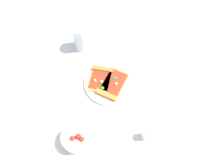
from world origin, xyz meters
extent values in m
plane|color=silver|center=(0.00, 0.00, 0.00)|extent=(2.40, 2.40, 0.00)
cylinder|color=silver|center=(-0.03, -0.03, 0.01)|extent=(0.22, 0.22, 0.01)
cube|color=gold|center=(0.00, -0.05, 0.02)|extent=(0.15, 0.16, 0.01)
cube|color=#A36B2D|center=(-0.02, -0.09, 0.02)|extent=(0.09, 0.07, 0.02)
cube|color=#B22D19|center=(0.00, -0.05, 0.02)|extent=(0.13, 0.14, 0.00)
sphere|color=#EAD172|center=(0.03, -0.05, 0.03)|extent=(0.01, 0.01, 0.01)
sphere|color=#F2D87F|center=(0.00, -0.03, 0.03)|extent=(0.02, 0.02, 0.02)
cylinder|color=#388433|center=(0.01, 0.00, 0.03)|extent=(0.02, 0.02, 0.00)
cube|color=gold|center=(-0.05, -0.01, 0.02)|extent=(0.17, 0.17, 0.01)
cube|color=#B77A33|center=(0.00, 0.03, 0.02)|extent=(0.08, 0.08, 0.02)
cube|color=#B22D19|center=(-0.05, -0.01, 0.02)|extent=(0.15, 0.15, 0.00)
cylinder|color=#2D722D|center=(-0.06, -0.03, 0.03)|extent=(0.02, 0.02, 0.00)
sphere|color=#F2D87F|center=(-0.06, 0.00, 0.03)|extent=(0.01, 0.01, 0.01)
cylinder|color=white|center=(0.17, 0.18, 0.03)|extent=(0.11, 0.11, 0.06)
torus|color=white|center=(0.17, 0.18, 0.06)|extent=(0.11, 0.11, 0.01)
sphere|color=red|center=(0.18, 0.18, 0.06)|extent=(0.02, 0.02, 0.02)
sphere|color=red|center=(0.16, 0.18, 0.06)|extent=(0.02, 0.02, 0.02)
sphere|color=red|center=(0.14, 0.20, 0.06)|extent=(0.02, 0.02, 0.02)
cylinder|color=silver|center=(0.03, -0.27, 0.07)|extent=(0.07, 0.07, 0.13)
cylinder|color=black|center=(0.03, -0.27, 0.05)|extent=(0.06, 0.06, 0.10)
cube|color=white|center=(-0.27, -0.15, 0.00)|extent=(0.17, 0.18, 0.00)
cylinder|color=silver|center=(-0.09, 0.25, 0.03)|extent=(0.03, 0.03, 0.06)
cone|color=silver|center=(-0.09, 0.25, 0.06)|extent=(0.03, 0.03, 0.01)
camera|label=1|loc=(0.10, 0.41, 0.85)|focal=34.10mm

